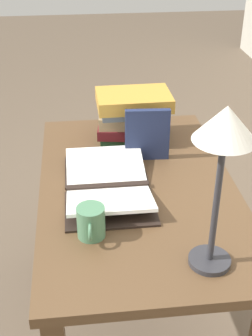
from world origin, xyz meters
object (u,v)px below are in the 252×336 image
at_px(open_book, 108,185).
at_px(reading_lamp, 224,142).
at_px(book_stack_tall, 134,115).
at_px(coffee_mug, 91,222).
at_px(book_standing_upright, 147,135).

relative_size(open_book, reading_lamp, 0.97).
distance_m(book_stack_tall, reading_lamp, 0.85).
relative_size(open_book, coffee_mug, 3.94).
distance_m(open_book, book_standing_upright, 0.28).
bearing_deg(book_stack_tall, coffee_mug, -18.36).
distance_m(book_stack_tall, coffee_mug, 0.67).
xyz_separation_m(open_book, book_standing_upright, (-0.20, 0.17, 0.09)).
xyz_separation_m(book_stack_tall, book_standing_upright, (0.18, 0.03, -0.00)).
relative_size(book_stack_tall, book_standing_upright, 1.52).
relative_size(reading_lamp, coffee_mug, 4.05).
relative_size(open_book, book_stack_tall, 1.48).
height_order(book_standing_upright, reading_lamp, reading_lamp).
bearing_deg(reading_lamp, open_book, -147.96).
bearing_deg(book_standing_upright, reading_lamp, 11.27).
height_order(open_book, book_stack_tall, book_stack_tall).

